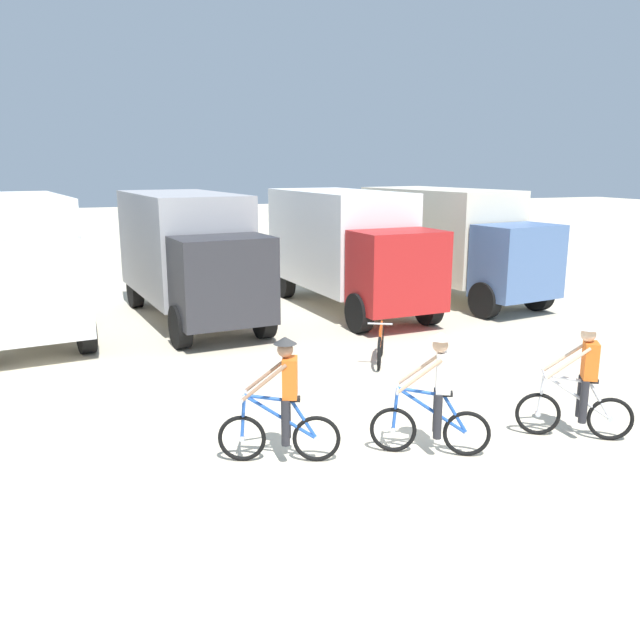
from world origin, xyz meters
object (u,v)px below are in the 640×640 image
Objects in this scene: cyclist_near_camera at (581,385)px; cyclist_cowboy_hat at (435,399)px; box_truck_white_box at (17,257)px; box_truck_avon_van at (347,244)px; bicycle_spare at (381,344)px; box_truck_grey_hauler at (189,250)px; cyclist_orange_shirt at (283,405)px; box_truck_cream_rv at (450,238)px.

cyclist_cowboy_hat is at bearing 173.66° from cyclist_near_camera.
box_truck_white_box is 11.61m from cyclist_cowboy_hat.
bicycle_spare is (-1.45, -5.27, -1.48)m from box_truck_avon_van.
box_truck_avon_van reaches higher than cyclist_cowboy_hat.
box_truck_avon_van reaches higher than cyclist_near_camera.
cyclist_cowboy_hat is (1.75, -9.85, -1.03)m from box_truck_grey_hauler.
cyclist_cowboy_hat is at bearing -14.44° from cyclist_orange_shirt.
cyclist_cowboy_hat is (5.91, -9.94, -1.03)m from box_truck_white_box.
box_truck_avon_van is at bearing 62.13° from cyclist_orange_shirt.
box_truck_white_box is 13.17m from cyclist_near_camera.
box_truck_grey_hauler is 0.99× the size of box_truck_cream_rv.
box_truck_grey_hauler reaches higher than cyclist_orange_shirt.
cyclist_cowboy_hat is (-6.31, -9.99, -1.03)m from box_truck_cream_rv.
box_truck_avon_van is at bearing -175.08° from box_truck_cream_rv.
cyclist_near_camera is (4.11, -10.11, -1.03)m from box_truck_grey_hauler.
cyclist_near_camera is at bearing -92.17° from box_truck_avon_van.
cyclist_near_camera is 4.82m from bicycle_spare.
box_truck_white_box is 10.19m from cyclist_orange_shirt.
box_truck_grey_hauler is at bearing 112.13° from cyclist_near_camera.
box_truck_cream_rv is 3.86× the size of cyclist_orange_shirt.
cyclist_orange_shirt is at bearing -92.14° from box_truck_grey_hauler.
box_truck_white_box reaches higher than cyclist_near_camera.
cyclist_near_camera is at bearing -77.10° from bicycle_spare.
box_truck_avon_van is 3.59m from box_truck_cream_rv.
bicycle_spare is at bearing 73.73° from cyclist_cowboy_hat.
box_truck_avon_van is 4.45× the size of bicycle_spare.
cyclist_cowboy_hat is at bearing -59.25° from box_truck_white_box.
box_truck_avon_van is 3.78× the size of cyclist_orange_shirt.
box_truck_white_box and box_truck_grey_hauler have the same top height.
box_truck_white_box is 12.23m from box_truck_cream_rv.
box_truck_avon_van is at bearing -1.69° from box_truck_white_box.
cyclist_orange_shirt is 1.00× the size of cyclist_near_camera.
box_truck_cream_rv is at bearing 48.32° from cyclist_orange_shirt.
box_truck_grey_hauler and box_truck_cream_rv have the same top height.
box_truck_grey_hauler is at bearing 100.08° from cyclist_cowboy_hat.
box_truck_cream_rv is 4.54× the size of bicycle_spare.
cyclist_cowboy_hat and cyclist_near_camera have the same top height.
cyclist_cowboy_hat reaches higher than bicycle_spare.
box_truck_cream_rv is 11.86m from cyclist_cowboy_hat.
box_truck_avon_van is 10.00m from cyclist_near_camera.
box_truck_avon_van is (8.65, -0.26, 0.00)m from box_truck_white_box.
cyclist_orange_shirt reaches higher than bicycle_spare.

